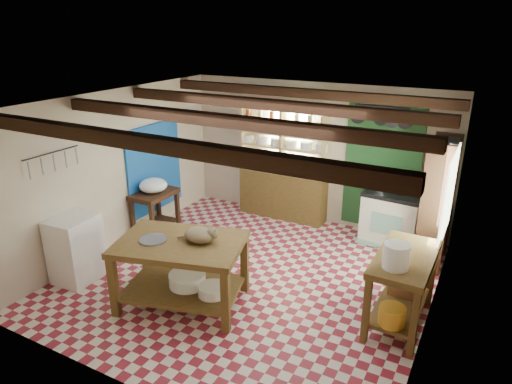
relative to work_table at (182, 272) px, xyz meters
The scene contains 30 objects.
floor 1.19m from the work_table, 63.95° to the left, with size 5.00×5.00×0.02m, color maroon.
ceiling 2.41m from the work_table, 63.95° to the left, with size 5.00×5.00×0.02m, color #45454A.
wall_back 3.62m from the work_table, 82.13° to the left, with size 5.00×0.04×2.60m, color beige.
wall_front 1.80m from the work_table, 72.35° to the right, with size 5.00×0.04×2.60m, color beige.
wall_left 2.40m from the work_table, 153.96° to the left, with size 0.04×5.00×2.60m, color beige.
wall_right 3.25m from the work_table, 18.30° to the left, with size 0.04×5.00×2.60m, color beige.
ceiling_beams 2.30m from the work_table, 63.95° to the left, with size 5.00×3.80×0.15m, color #371F13.
blue_wall_patch 2.81m from the work_table, 136.51° to the left, with size 0.04×1.40×1.60m, color #1757AE.
green_wall_patch 3.95m from the work_table, 63.38° to the left, with size 1.30×0.04×2.30m, color #1F4E23.
window_back 3.68m from the work_table, 90.30° to the left, with size 0.90×0.02×0.80m, color silver.
window_right 3.69m from the work_table, 33.84° to the left, with size 0.02×1.30×1.20m, color silver.
utensil_rail 2.37m from the work_table, behind, with size 0.06×0.90×0.28m, color black.
pot_rack 3.90m from the work_table, 60.30° to the left, with size 0.86×0.12×0.36m, color black.
shelving_unit 3.36m from the work_table, 91.18° to the left, with size 1.70×0.34×2.20m, color #DABC7E.
tall_rack 3.96m from the work_table, 45.25° to the left, with size 0.40×0.86×2.00m, color #371F13.
work_table is the anchor object (origin of this frame).
stove 3.75m from the work_table, 56.85° to the left, with size 0.94×0.63×0.92m, color white.
prep_table 2.29m from the work_table, 138.74° to the left, with size 0.55×0.79×0.80m, color #371F13.
white_cabinet 1.75m from the work_table, behind, with size 0.54×0.65×0.98m, color white.
right_counter 2.83m from the work_table, 19.70° to the left, with size 0.65×1.31×0.94m, color brown.
cat 0.61m from the work_table, 26.88° to the left, with size 0.41×0.31×0.19m, color #86714E.
steel_tray 0.59m from the work_table, 156.30° to the right, with size 0.36×0.36×0.02m, color #99989F.
basin_large 0.15m from the work_table, 60.57° to the left, with size 0.50×0.50×0.17m, color white.
basin_small 0.48m from the work_table, ahead, with size 0.38×0.38×0.13m, color white.
kettle_left 3.68m from the work_table, 60.29° to the left, with size 0.20×0.20×0.23m, color #99989F.
kettle_right 3.84m from the work_table, 55.53° to the left, with size 0.16×0.16×0.21m, color black.
enamel_bowl 2.33m from the work_table, 138.74° to the left, with size 0.49×0.49×0.24m, color white.
white_bucket 2.75m from the work_table, 13.04° to the left, with size 0.30×0.30×0.30m, color white.
wicker_basket 2.95m from the work_table, 25.17° to the left, with size 0.40×0.32×0.28m, color #9D683F.
yellow_tub 2.70m from the work_table, 10.72° to the left, with size 0.31×0.31×0.23m, color orange.
Camera 1 is at (2.90, -5.19, 3.58)m, focal length 32.00 mm.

